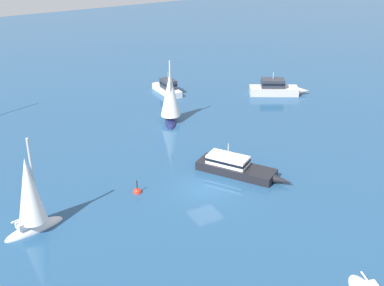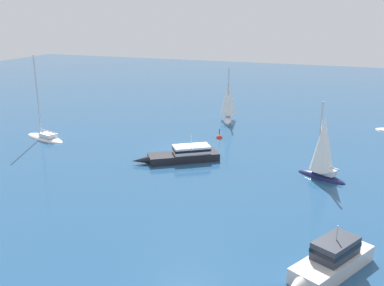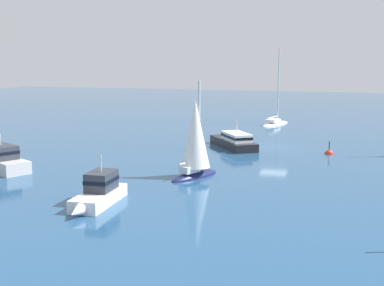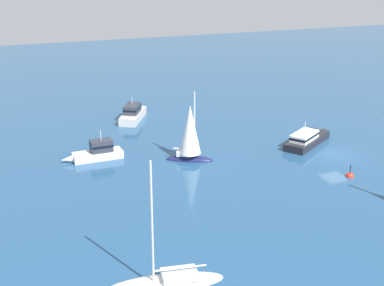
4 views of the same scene
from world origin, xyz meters
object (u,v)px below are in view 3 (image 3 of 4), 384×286
at_px(ketch, 275,123).
at_px(channel_buoy, 329,154).
at_px(sloop_1, 195,143).
at_px(cabin_cruiser, 99,192).
at_px(launch, 233,141).

xyz_separation_m(ketch, channel_buoy, (7.35, -18.85, -0.17)).
height_order(sloop_1, ketch, ketch).
relative_size(cabin_cruiser, launch, 0.76).
height_order(sloop_1, launch, sloop_1).
relative_size(ketch, channel_buoy, 6.72).
distance_m(sloop_1, cabin_cruiser, 9.26).
bearing_deg(ketch, sloop_1, -165.57).
height_order(sloop_1, channel_buoy, sloop_1).
xyz_separation_m(ketch, launch, (-1.50, -17.90, 0.45)).
height_order(ketch, channel_buoy, ketch).
height_order(cabin_cruiser, launch, cabin_cruiser).
bearing_deg(channel_buoy, ketch, 111.31).
bearing_deg(sloop_1, ketch, 22.69).
distance_m(cabin_cruiser, channel_buoy, 23.98).
distance_m(ketch, channel_buoy, 20.23).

